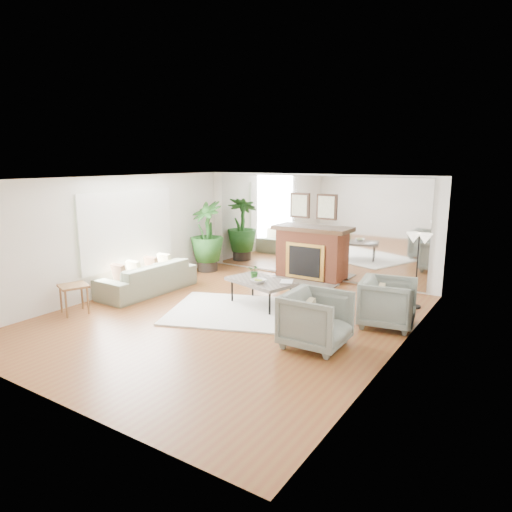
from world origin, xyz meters
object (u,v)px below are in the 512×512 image
Objects in this scene: armchair_front at (316,320)px; floor_lamp at (419,244)px; coffee_table at (261,282)px; armchair_back at (388,303)px; sofa at (147,277)px; fireplace at (309,253)px; side_table at (74,290)px; potted_ficus at (207,234)px.

armchair_front is 2.99m from floor_lamp.
coffee_table is 2.44m from armchair_back.
armchair_back is (5.00, 0.76, 0.09)m from sofa.
armchair_front is (1.90, -3.57, -0.23)m from fireplace.
side_table is at bearing 106.17° from armchair_back.
fireplace is at bearing 140.65° from sofa.
sofa is 4.41m from armchair_front.
side_table is at bearing -140.05° from coffee_table.
armchair_front is 4.58m from side_table.
coffee_table is 3.27m from potted_ficus.
armchair_back is 1.61m from armchair_front.
fireplace is 2.88m from floor_lamp.
armchair_back is 5.70m from side_table.
floor_lamp is (2.70, -0.81, 0.59)m from fireplace.
fireplace is 4.05m from armchair_front.
potted_ficus is at bearing -174.89° from sofa.
potted_ficus is 5.31m from floor_lamp.
side_table is at bearing -119.14° from fireplace.
side_table is (-0.11, -1.75, 0.13)m from sofa.
potted_ficus reaches higher than side_table.
armchair_back is at bearing 99.90° from sofa.
armchair_front is at bearing 81.97° from sofa.
sofa is (-2.45, -2.85, -0.33)m from fireplace.
fireplace is 3.28× the size of side_table.
coffee_table is 1.61× the size of armchair_back.
coffee_table is at bearing 54.40° from armchair_front.
potted_ficus is (-4.50, 2.97, 0.53)m from armchair_front.
fireplace is 1.38× the size of coffee_table.
coffee_table is at bearing -86.91° from fireplace.
fireplace is at bearing 13.00° from potted_ficus.
coffee_table is 2.15m from armchair_front.
fireplace is 2.35m from coffee_table.
sofa is at bearing 79.71° from armchair_front.
floor_lamp reaches higher than armchair_back.
fireplace reaches higher than sofa.
potted_ficus reaches higher than armchair_front.
side_table is at bearing 102.07° from armchair_front.
armchair_front reaches higher than coffee_table.
coffee_table is 3.10m from floor_lamp.
armchair_back reaches higher than coffee_table.
side_table is at bearing -144.23° from floor_lamp.
floor_lamp is (2.57, 1.54, 0.77)m from coffee_table.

